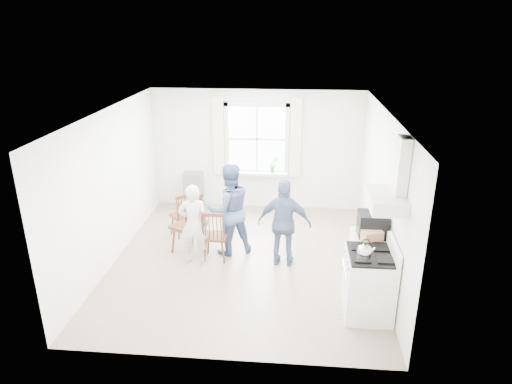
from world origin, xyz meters
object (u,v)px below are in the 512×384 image
at_px(low_cabinet, 367,261).
at_px(person_mid, 229,209).
at_px(windsor_chair_c, 191,219).
at_px(person_left, 194,224).
at_px(gas_stove, 369,283).
at_px(windsor_chair_a, 183,210).
at_px(windsor_chair_b, 214,231).
at_px(stereo_stack, 372,224).
at_px(person_right, 284,223).

bearing_deg(low_cabinet, person_mid, 157.48).
bearing_deg(windsor_chair_c, person_left, -68.55).
height_order(gas_stove, windsor_chair_a, gas_stove).
bearing_deg(person_left, windsor_chair_a, -70.30).
bearing_deg(person_mid, windsor_chair_a, -55.19).
xyz_separation_m(gas_stove, windsor_chair_b, (-2.42, 1.27, 0.09)).
distance_m(gas_stove, stereo_stack, 0.90).
height_order(gas_stove, windsor_chair_c, gas_stove).
bearing_deg(person_right, stereo_stack, 161.63).
relative_size(gas_stove, stereo_stack, 2.71).
relative_size(person_left, person_right, 0.93).
relative_size(stereo_stack, person_left, 0.29).
height_order(stereo_stack, person_left, person_left).
relative_size(windsor_chair_c, person_left, 0.79).
bearing_deg(gas_stove, windsor_chair_a, 145.18).
xyz_separation_m(stereo_stack, windsor_chair_c, (-2.96, 0.86, -0.40)).
bearing_deg(windsor_chair_c, person_right, -8.32).
xyz_separation_m(person_left, person_mid, (0.55, 0.40, 0.12)).
relative_size(low_cabinet, windsor_chair_b, 0.95).
bearing_deg(person_left, stereo_stack, 164.82).
height_order(windsor_chair_b, person_left, person_left).
distance_m(person_mid, person_right, 1.04).
relative_size(gas_stove, person_mid, 0.67).
distance_m(low_cabinet, person_right, 1.46).
bearing_deg(low_cabinet, windsor_chair_c, 164.23).
bearing_deg(person_right, windsor_chair_a, -18.49).
xyz_separation_m(low_cabinet, person_left, (-2.83, 0.54, 0.26)).
bearing_deg(windsor_chair_c, windsor_chair_a, 114.33).
relative_size(low_cabinet, windsor_chair_a, 1.02).
distance_m(windsor_chair_b, person_right, 1.21).
xyz_separation_m(gas_stove, person_right, (-1.23, 1.29, 0.28)).
xyz_separation_m(windsor_chair_b, person_mid, (0.22, 0.37, 0.25)).
xyz_separation_m(low_cabinet, person_right, (-1.30, 0.59, 0.32)).
distance_m(low_cabinet, person_mid, 2.49).
bearing_deg(windsor_chair_c, stereo_stack, -16.18).
height_order(windsor_chair_c, person_right, person_right).
height_order(windsor_chair_c, person_left, person_left).
height_order(stereo_stack, windsor_chair_a, stereo_stack).
bearing_deg(windsor_chair_a, windsor_chair_c, -65.67).
distance_m(windsor_chair_a, windsor_chair_b, 1.20).
relative_size(low_cabinet, stereo_stack, 2.18).
distance_m(gas_stove, person_left, 3.03).
bearing_deg(low_cabinet, person_right, 155.55).
relative_size(windsor_chair_a, person_left, 0.62).
relative_size(gas_stove, low_cabinet, 1.24).
distance_m(stereo_stack, windsor_chair_b, 2.63).
height_order(windsor_chair_c, person_mid, person_mid).
distance_m(windsor_chair_c, person_mid, 0.69).
xyz_separation_m(stereo_stack, windsor_chair_b, (-2.51, 0.60, -0.51)).
bearing_deg(windsor_chair_a, gas_stove, -34.82).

